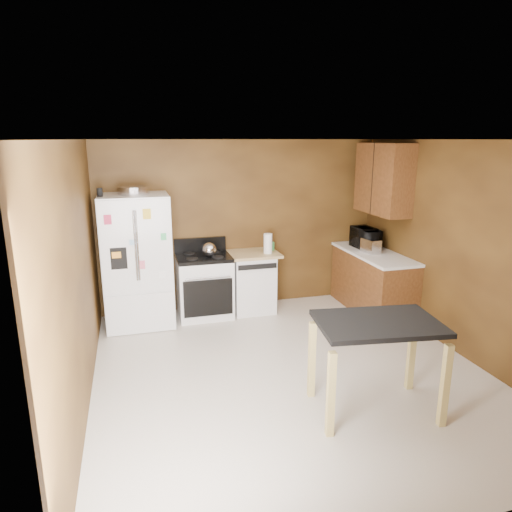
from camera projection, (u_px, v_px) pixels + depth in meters
name	position (u px, v px, depth m)	size (l,w,h in m)	color
floor	(290.00, 372.00, 5.06)	(4.50, 4.50, 0.00)	beige
ceiling	(295.00, 139.00, 4.44)	(4.50, 4.50, 0.00)	white
wall_back	(241.00, 225.00, 6.85)	(4.20, 4.20, 0.00)	brown
wall_front	(425.00, 362.00, 2.65)	(4.20, 4.20, 0.00)	brown
wall_left	(78.00, 279.00, 4.20)	(4.50, 4.50, 0.00)	brown
wall_right	(463.00, 250.00, 5.29)	(4.50, 4.50, 0.00)	brown
roasting_pan	(134.00, 190.00, 5.98)	(0.41, 0.41, 0.10)	silver
pen_cup	(100.00, 192.00, 5.73)	(0.07, 0.07, 0.11)	black
kettle	(209.00, 250.00, 6.38)	(0.20, 0.20, 0.20)	silver
paper_towel	(268.00, 243.00, 6.61)	(0.12, 0.12, 0.29)	white
green_canister	(271.00, 246.00, 6.82)	(0.11, 0.11, 0.12)	#43AE5C
toaster	(371.00, 246.00, 6.60)	(0.17, 0.28, 0.20)	silver
microwave	(366.00, 239.00, 6.88)	(0.51, 0.34, 0.28)	black
refrigerator	(137.00, 261.00, 6.17)	(0.90, 0.80, 1.80)	white
gas_range	(204.00, 285.00, 6.57)	(0.76, 0.68, 1.10)	white
dishwasher	(252.00, 281.00, 6.79)	(0.78, 0.63, 0.89)	white
right_cabinets	(376.00, 251.00, 6.69)	(0.63, 1.58, 2.45)	brown
island	(377.00, 336.00, 4.17)	(1.19, 0.87, 0.91)	black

